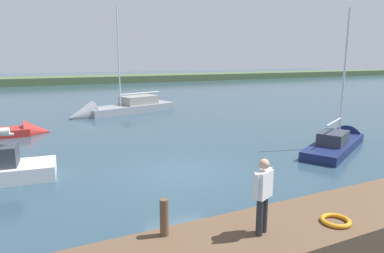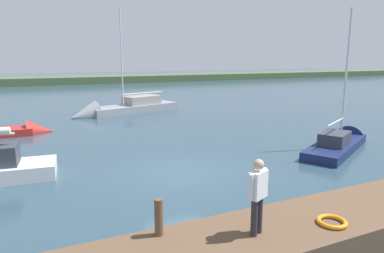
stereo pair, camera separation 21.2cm
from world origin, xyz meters
TOP-DOWN VIEW (x-y plane):
  - ground_plane at (0.00, 0.00)m, footprint 200.00×200.00m
  - far_shoreline at (0.00, -51.59)m, footprint 180.00×8.00m
  - dock_pier at (0.00, 6.00)m, footprint 18.15×2.08m
  - mooring_post_far at (2.72, 5.27)m, footprint 0.18×0.18m
  - life_ring_buoy at (-0.91, 6.41)m, footprint 0.66×0.66m
  - sailboat_near_dock at (-1.22, -15.53)m, footprint 9.32×4.81m
  - sailboat_outer_mooring at (-8.85, -0.44)m, footprint 6.60×4.51m
  - person_on_dock at (0.87, 6.08)m, footprint 0.58×0.38m

SIDE VIEW (x-z plane):
  - ground_plane at x=0.00m, z-range 0.00..0.00m
  - far_shoreline at x=0.00m, z-range -1.20..1.20m
  - sailboat_outer_mooring at x=-8.85m, z-range -3.55..3.80m
  - sailboat_near_dock at x=-1.22m, z-range -4.47..4.84m
  - dock_pier at x=0.00m, z-range 0.00..0.75m
  - life_ring_buoy at x=-0.91m, z-range 0.75..0.85m
  - mooring_post_far at x=2.72m, z-range 0.75..1.54m
  - person_on_dock at x=0.87m, z-range 0.87..2.49m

